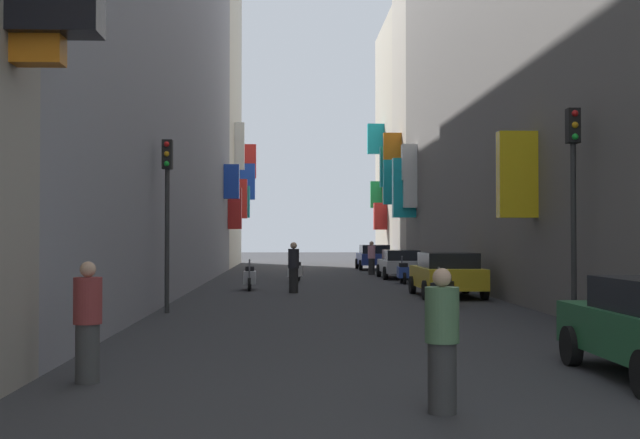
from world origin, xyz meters
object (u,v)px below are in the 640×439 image
(scooter_black, at_px, (443,290))
(scooter_blue, at_px, (403,272))
(parked_car_silver, at_px, (400,263))
(traffic_light_far_corner, at_px, (573,180))
(parked_car_yellow, at_px, (447,273))
(traffic_light_near_corner, at_px, (167,195))
(parked_car_blue, at_px, (374,256))
(pedestrian_near_right, at_px, (442,341))
(pedestrian_near_left, at_px, (372,258))
(pedestrian_crossing, at_px, (88,322))
(scooter_white, at_px, (295,271))
(scooter_silver, at_px, (250,277))
(pedestrian_mid_street, at_px, (294,268))

(scooter_black, relative_size, scooter_blue, 1.06)
(parked_car_silver, height_order, scooter_blue, parked_car_silver)
(parked_car_silver, bearing_deg, traffic_light_far_corner, -87.64)
(parked_car_yellow, bearing_deg, traffic_light_near_corner, -146.78)
(traffic_light_far_corner, bearing_deg, scooter_blue, 94.51)
(traffic_light_near_corner, bearing_deg, parked_car_blue, 73.51)
(pedestrian_near_right, bearing_deg, scooter_blue, 83.07)
(scooter_black, bearing_deg, parked_car_yellow, 77.37)
(parked_car_blue, height_order, pedestrian_near_left, pedestrian_near_left)
(pedestrian_crossing, bearing_deg, scooter_white, 83.04)
(scooter_silver, height_order, traffic_light_near_corner, traffic_light_near_corner)
(pedestrian_near_left, height_order, pedestrian_near_right, pedestrian_near_left)
(parked_car_blue, relative_size, scooter_white, 2.29)
(scooter_blue, distance_m, pedestrian_crossing, 24.41)
(pedestrian_near_left, bearing_deg, scooter_white, -121.33)
(scooter_silver, bearing_deg, pedestrian_crossing, -93.83)
(parked_car_yellow, relative_size, pedestrian_near_right, 2.60)
(parked_car_silver, height_order, traffic_light_near_corner, traffic_light_near_corner)
(parked_car_blue, bearing_deg, scooter_blue, -91.22)
(parked_car_blue, xyz_separation_m, scooter_silver, (-6.49, -18.65, -0.30))
(scooter_blue, xyz_separation_m, traffic_light_far_corner, (1.33, -16.90, 2.71))
(scooter_silver, distance_m, scooter_white, 5.55)
(parked_car_silver, distance_m, pedestrian_mid_street, 11.12)
(scooter_silver, bearing_deg, parked_car_yellow, -29.03)
(scooter_black, distance_m, traffic_light_near_corner, 7.97)
(pedestrian_crossing, xyz_separation_m, pedestrian_mid_street, (2.88, 17.58, 0.07))
(scooter_white, xyz_separation_m, pedestrian_mid_street, (-0.12, -6.95, 0.42))
(scooter_black, distance_m, scooter_blue, 11.52)
(scooter_black, distance_m, traffic_light_far_corner, 6.31)
(parked_car_yellow, relative_size, pedestrian_mid_street, 2.38)
(traffic_light_far_corner, bearing_deg, parked_car_yellow, 95.89)
(parked_car_silver, distance_m, scooter_silver, 10.57)
(pedestrian_near_right, bearing_deg, traffic_light_far_corner, 62.37)
(parked_car_yellow, height_order, scooter_black, parked_car_yellow)
(scooter_blue, height_order, pedestrian_mid_street, pedestrian_mid_street)
(pedestrian_crossing, distance_m, pedestrian_mid_street, 17.81)
(parked_car_blue, xyz_separation_m, traffic_light_far_corner, (1.02, -31.55, 2.41))
(pedestrian_crossing, height_order, pedestrian_near_left, pedestrian_near_left)
(parked_car_silver, bearing_deg, pedestrian_near_left, 105.72)
(parked_car_yellow, height_order, pedestrian_crossing, pedestrian_crossing)
(scooter_white, bearing_deg, scooter_blue, -16.03)
(scooter_black, bearing_deg, scooter_blue, 87.55)
(parked_car_blue, distance_m, pedestrian_mid_street, 20.90)
(parked_car_yellow, xyz_separation_m, scooter_blue, (-0.38, 7.63, -0.30))
(parked_car_blue, xyz_separation_m, pedestrian_mid_street, (-4.90, -20.32, 0.11))
(scooter_silver, relative_size, traffic_light_near_corner, 0.41)
(parked_car_blue, bearing_deg, traffic_light_near_corner, -106.49)
(pedestrian_crossing, bearing_deg, parked_car_yellow, 63.33)
(parked_car_blue, xyz_separation_m, pedestrian_crossing, (-7.78, -37.90, 0.04))
(scooter_blue, bearing_deg, pedestrian_crossing, -107.81)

